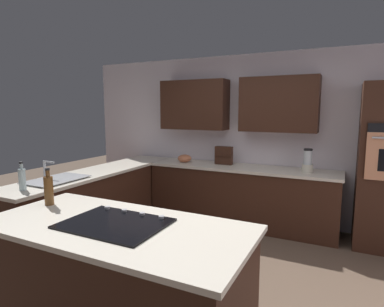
{
  "coord_description": "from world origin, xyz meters",
  "views": [
    {
      "loc": [
        -1.29,
        2.78,
        1.75
      ],
      "look_at": [
        0.63,
        -1.13,
        1.14
      ],
      "focal_mm": 29.31,
      "sensor_mm": 36.0,
      "label": 1
    }
  ],
  "objects_px": {
    "mixing_bowl": "(184,158)",
    "oil_bottle": "(49,190)",
    "blender": "(308,162)",
    "spice_rack": "(224,155)",
    "sink_unit": "(56,179)",
    "cooktop": "(115,223)",
    "dish_soap_bottle": "(22,179)"
  },
  "relations": [
    {
      "from": "mixing_bowl",
      "to": "oil_bottle",
      "type": "bearing_deg",
      "value": 89.41
    },
    {
      "from": "blender",
      "to": "spice_rack",
      "type": "distance_m",
      "value": 1.25
    },
    {
      "from": "sink_unit",
      "to": "spice_rack",
      "type": "height_order",
      "value": "spice_rack"
    },
    {
      "from": "cooktop",
      "to": "blender",
      "type": "height_order",
      "value": "blender"
    },
    {
      "from": "spice_rack",
      "to": "blender",
      "type": "bearing_deg",
      "value": 176.06
    },
    {
      "from": "blender",
      "to": "dish_soap_bottle",
      "type": "bearing_deg",
      "value": 42.01
    },
    {
      "from": "cooktop",
      "to": "spice_rack",
      "type": "xyz_separation_m",
      "value": [
        0.17,
        -2.8,
        0.13
      ]
    },
    {
      "from": "mixing_bowl",
      "to": "sink_unit",
      "type": "bearing_deg",
      "value": 67.5
    },
    {
      "from": "blender",
      "to": "spice_rack",
      "type": "xyz_separation_m",
      "value": [
        1.25,
        -0.09,
        0.0
      ]
    },
    {
      "from": "cooktop",
      "to": "oil_bottle",
      "type": "xyz_separation_m",
      "value": [
        0.85,
        -0.12,
        0.13
      ]
    },
    {
      "from": "cooktop",
      "to": "mixing_bowl",
      "type": "relative_size",
      "value": 3.36
    },
    {
      "from": "blender",
      "to": "oil_bottle",
      "type": "xyz_separation_m",
      "value": [
        1.93,
        2.6,
        -0.0
      ]
    },
    {
      "from": "blender",
      "to": "cooktop",
      "type": "bearing_deg",
      "value": 68.36
    },
    {
      "from": "dish_soap_bottle",
      "to": "blender",
      "type": "bearing_deg",
      "value": -137.99
    },
    {
      "from": "cooktop",
      "to": "blender",
      "type": "xyz_separation_m",
      "value": [
        -1.08,
        -2.72,
        0.13
      ]
    },
    {
      "from": "sink_unit",
      "to": "cooktop",
      "type": "relative_size",
      "value": 0.92
    },
    {
      "from": "sink_unit",
      "to": "oil_bottle",
      "type": "bearing_deg",
      "value": 136.36
    },
    {
      "from": "dish_soap_bottle",
      "to": "mixing_bowl",
      "type": "bearing_deg",
      "value": -106.97
    },
    {
      "from": "oil_bottle",
      "to": "mixing_bowl",
      "type": "bearing_deg",
      "value": -90.59
    },
    {
      "from": "mixing_bowl",
      "to": "dish_soap_bottle",
      "type": "distance_m",
      "value": 2.47
    },
    {
      "from": "mixing_bowl",
      "to": "oil_bottle",
      "type": "xyz_separation_m",
      "value": [
        0.03,
        2.6,
        0.08
      ]
    },
    {
      "from": "sink_unit",
      "to": "cooktop",
      "type": "xyz_separation_m",
      "value": [
        -1.6,
        0.84,
        -0.01
      ]
    },
    {
      "from": "cooktop",
      "to": "blender",
      "type": "distance_m",
      "value": 2.92
    },
    {
      "from": "blender",
      "to": "dish_soap_bottle",
      "type": "xyz_separation_m",
      "value": [
        2.62,
        2.36,
        -0.01
      ]
    },
    {
      "from": "sink_unit",
      "to": "cooktop",
      "type": "bearing_deg",
      "value": 152.43
    },
    {
      "from": "mixing_bowl",
      "to": "dish_soap_bottle",
      "type": "relative_size",
      "value": 0.73
    },
    {
      "from": "cooktop",
      "to": "blender",
      "type": "bearing_deg",
      "value": -111.64
    },
    {
      "from": "spice_rack",
      "to": "dish_soap_bottle",
      "type": "distance_m",
      "value": 2.8
    },
    {
      "from": "sink_unit",
      "to": "mixing_bowl",
      "type": "bearing_deg",
      "value": -112.5
    },
    {
      "from": "dish_soap_bottle",
      "to": "oil_bottle",
      "type": "distance_m",
      "value": 0.73
    },
    {
      "from": "spice_rack",
      "to": "dish_soap_bottle",
      "type": "xyz_separation_m",
      "value": [
        1.37,
        2.45,
        -0.01
      ]
    },
    {
      "from": "blender",
      "to": "mixing_bowl",
      "type": "xyz_separation_m",
      "value": [
        1.9,
        0.0,
        -0.08
      ]
    }
  ]
}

